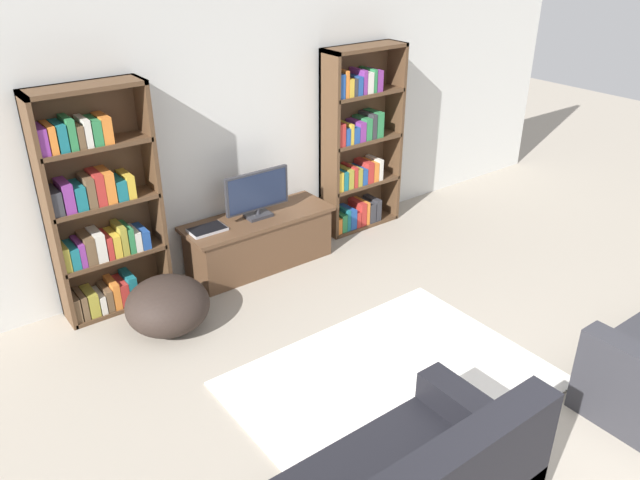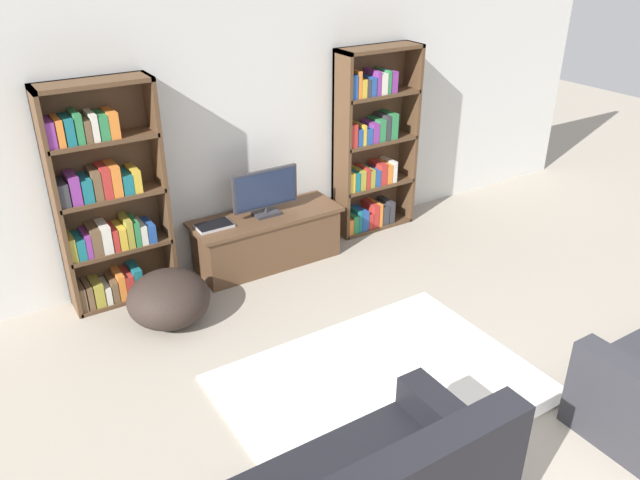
% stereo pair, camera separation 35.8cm
% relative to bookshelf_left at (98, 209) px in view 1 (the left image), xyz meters
% --- Properties ---
extents(wall_back, '(8.80, 0.06, 2.60)m').
position_rel_bookshelf_left_xyz_m(wall_back, '(1.32, 0.18, 0.39)').
color(wall_back, silver).
rests_on(wall_back, ground_plane).
extents(bookshelf_left, '(0.89, 0.30, 1.90)m').
position_rel_bookshelf_left_xyz_m(bookshelf_left, '(0.00, 0.00, 0.00)').
color(bookshelf_left, '#513823').
rests_on(bookshelf_left, ground_plane).
extents(bookshelf_right, '(0.89, 0.30, 1.90)m').
position_rel_bookshelf_left_xyz_m(bookshelf_right, '(2.70, 0.00, -0.01)').
color(bookshelf_right, '#513823').
rests_on(bookshelf_right, ground_plane).
extents(tv_stand, '(1.44, 0.52, 0.51)m').
position_rel_bookshelf_left_xyz_m(tv_stand, '(1.39, -0.14, -0.65)').
color(tv_stand, brown).
rests_on(tv_stand, ground_plane).
extents(television, '(0.65, 0.16, 0.45)m').
position_rel_bookshelf_left_xyz_m(television, '(1.39, -0.15, -0.16)').
color(television, '#2D2D33').
rests_on(television, tv_stand).
extents(laptop, '(0.32, 0.20, 0.03)m').
position_rel_bookshelf_left_xyz_m(laptop, '(0.87, -0.13, -0.39)').
color(laptop, '#B7B7BC').
rests_on(laptop, tv_stand).
extents(area_rug, '(2.17, 1.61, 0.02)m').
position_rel_bookshelf_left_xyz_m(area_rug, '(1.22, -2.20, -0.90)').
color(area_rug, white).
rests_on(area_rug, ground_plane).
extents(beanbag_ottoman, '(0.67, 0.67, 0.44)m').
position_rel_bookshelf_left_xyz_m(beanbag_ottoman, '(0.24, -0.61, -0.69)').
color(beanbag_ottoman, '#2D231E').
rests_on(beanbag_ottoman, ground_plane).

